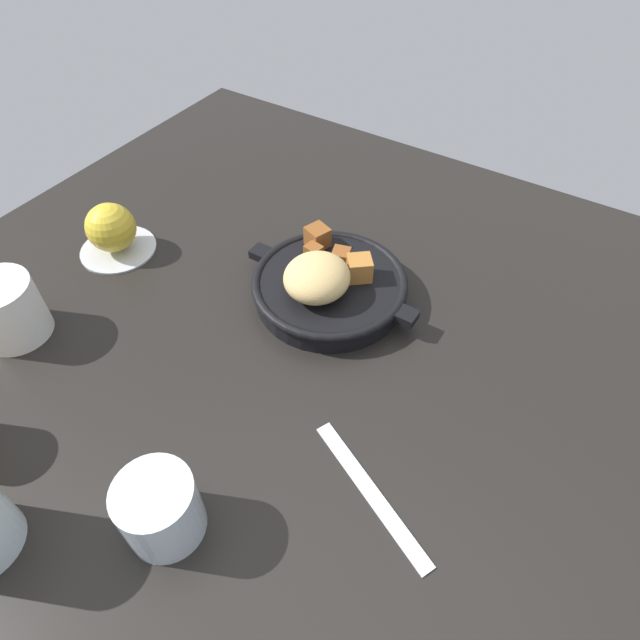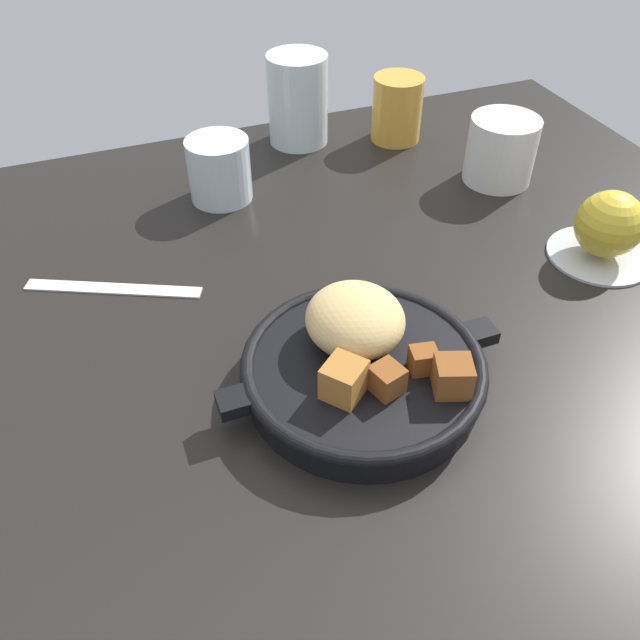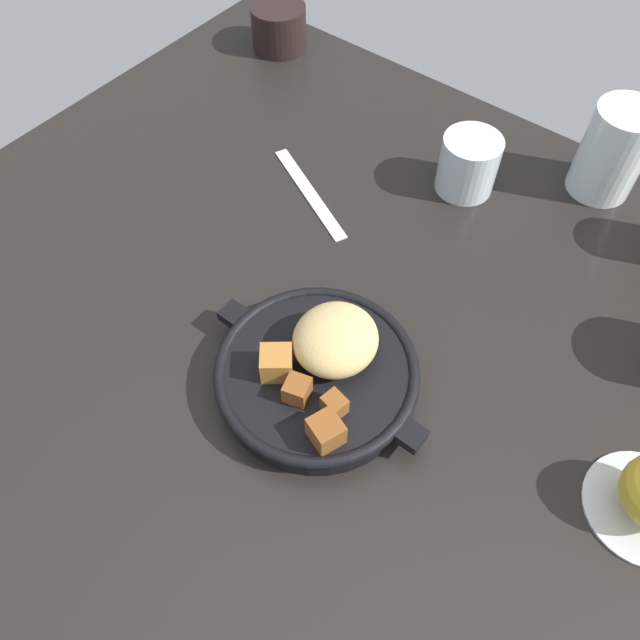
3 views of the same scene
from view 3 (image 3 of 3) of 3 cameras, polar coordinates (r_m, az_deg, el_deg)
ground_plane at (r=67.39cm, az=1.21°, el=-2.59°), size 107.37×91.70×2.40cm
cast_iron_skillet at (r=61.63cm, az=-0.07°, el=-4.54°), size 24.42×20.17×7.84cm
butter_knife at (r=80.55cm, az=-0.97°, el=11.50°), size 16.59×9.01×0.36cm
water_glass_tall at (r=85.25cm, az=25.05°, el=13.70°), size 7.79×7.79×11.45cm
water_glass_short at (r=81.17cm, az=13.29°, el=13.58°), size 7.25×7.25×7.27cm
coffee_mug_dark at (r=104.96cm, az=-3.74°, el=24.99°), size 8.29×8.29×6.37cm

